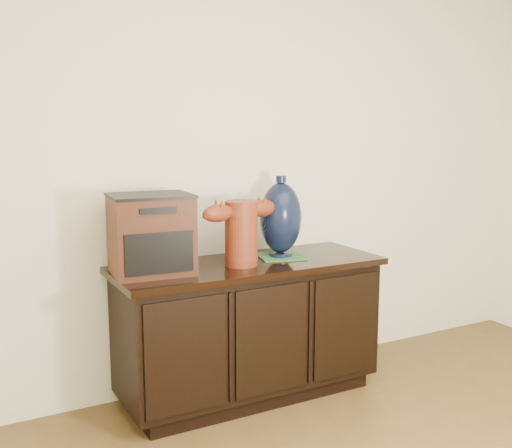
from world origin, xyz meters
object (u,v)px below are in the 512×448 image
terracotta_vessel (241,229)px  spray_can (189,246)px  tv_radio (151,234)px  lamp_base (281,218)px  sideboard (249,328)px

terracotta_vessel → spray_can: 0.35m
tv_radio → lamp_base: 0.75m
sideboard → tv_radio: bearing=178.7°
sideboard → terracotta_vessel: 0.57m
sideboard → lamp_base: lamp_base is taller
tv_radio → spray_can: size_ratio=2.71×
sideboard → tv_radio: tv_radio is taller
terracotta_vessel → lamp_base: size_ratio=1.08×
sideboard → lamp_base: 0.63m
tv_radio → spray_can: tv_radio is taller
lamp_base → spray_can: bearing=157.7°
terracotta_vessel → lamp_base: 0.30m
terracotta_vessel → tv_radio: tv_radio is taller
spray_can → sideboard: bearing=-41.8°
sideboard → terracotta_vessel: size_ratio=3.02×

